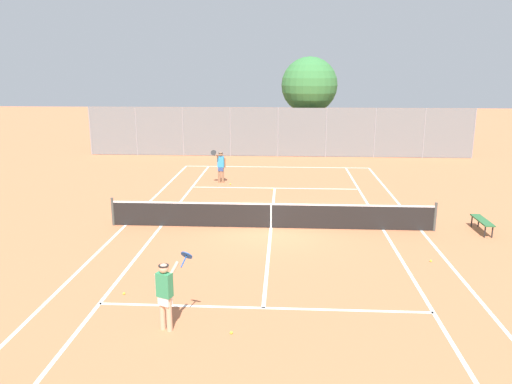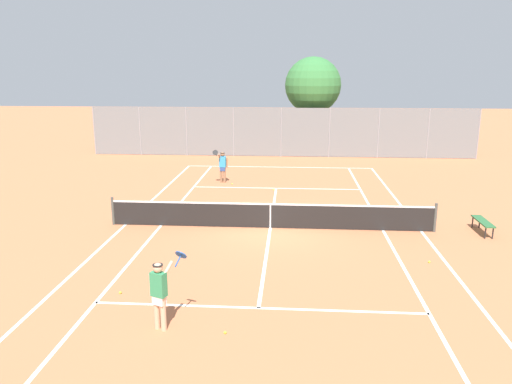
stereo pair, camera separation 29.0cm
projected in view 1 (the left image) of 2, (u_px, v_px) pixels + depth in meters
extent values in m
plane|color=#C67047|center=(271.00, 228.00, 18.51)|extent=(120.00, 120.00, 0.00)
cube|color=white|center=(277.00, 167.00, 30.04)|extent=(11.00, 0.10, 0.01)
cube|color=white|center=(125.00, 225.00, 18.82)|extent=(0.10, 23.80, 0.01)
cube|color=white|center=(421.00, 231.00, 18.20)|extent=(0.10, 23.80, 0.01)
cube|color=white|center=(161.00, 226.00, 18.74)|extent=(0.10, 23.80, 0.01)
cube|color=white|center=(383.00, 230.00, 18.27)|extent=(0.10, 23.80, 0.01)
cube|color=white|center=(263.00, 308.00, 12.30)|extent=(8.26, 0.10, 0.01)
cube|color=white|center=(275.00, 188.00, 24.71)|extent=(8.26, 0.10, 0.01)
cube|color=white|center=(271.00, 228.00, 18.51)|extent=(0.10, 12.80, 0.01)
cylinder|color=#474C47|center=(113.00, 212.00, 18.72)|extent=(0.10, 0.10, 1.07)
cylinder|color=#474C47|center=(435.00, 217.00, 18.04)|extent=(0.10, 0.10, 1.07)
cube|color=black|center=(271.00, 216.00, 18.40)|extent=(11.90, 0.02, 0.89)
cube|color=white|center=(271.00, 204.00, 18.29)|extent=(11.90, 0.03, 0.06)
cube|color=white|center=(271.00, 217.00, 18.40)|extent=(0.05, 0.03, 0.89)
cylinder|color=#D8A884|center=(163.00, 312.00, 11.22)|extent=(0.13, 0.13, 0.82)
cylinder|color=#D8A884|center=(169.00, 314.00, 11.14)|extent=(0.13, 0.13, 0.82)
cube|color=white|center=(165.00, 300.00, 11.10)|extent=(0.33, 0.27, 0.24)
cube|color=#338C59|center=(164.00, 285.00, 11.02)|extent=(0.39, 0.32, 0.56)
sphere|color=#D8A884|center=(164.00, 268.00, 10.92)|extent=(0.22, 0.22, 0.22)
cylinder|color=black|center=(164.00, 265.00, 10.91)|extent=(0.23, 0.23, 0.02)
cylinder|color=#D8A884|center=(156.00, 285.00, 11.13)|extent=(0.08, 0.08, 0.52)
cylinder|color=#D8A884|center=(172.00, 271.00, 11.01)|extent=(0.25, 0.45, 0.35)
cylinder|color=#1E4C99|center=(184.00, 262.00, 11.15)|extent=(0.13, 0.24, 0.22)
cylinder|color=#1E4C99|center=(187.00, 255.00, 11.23)|extent=(0.33, 0.29, 0.23)
cylinder|color=#936B4C|center=(223.00, 175.00, 25.82)|extent=(0.13, 0.13, 0.82)
cylinder|color=#936B4C|center=(219.00, 175.00, 25.84)|extent=(0.13, 0.13, 0.82)
cube|color=#334C8C|center=(221.00, 169.00, 25.75)|extent=(0.29, 0.20, 0.24)
cube|color=#3399D8|center=(221.00, 162.00, 25.67)|extent=(0.35, 0.22, 0.56)
sphere|color=#936B4C|center=(221.00, 154.00, 25.57)|extent=(0.22, 0.22, 0.22)
cylinder|color=black|center=(221.00, 153.00, 25.56)|extent=(0.23, 0.23, 0.02)
cylinder|color=#936B4C|center=(225.00, 163.00, 25.65)|extent=(0.08, 0.08, 0.52)
cylinder|color=#936B4C|center=(218.00, 157.00, 25.48)|extent=(0.11, 0.46, 0.35)
cylinder|color=black|center=(214.00, 154.00, 25.21)|extent=(0.05, 0.25, 0.22)
cylinder|color=black|center=(213.00, 153.00, 25.07)|extent=(0.29, 0.22, 0.23)
sphere|color=#D1DB33|center=(124.00, 293.00, 13.03)|extent=(0.07, 0.07, 0.07)
sphere|color=#D1DB33|center=(231.00, 333.00, 11.09)|extent=(0.07, 0.07, 0.07)
sphere|color=#D1DB33|center=(272.00, 190.00, 24.29)|extent=(0.07, 0.07, 0.07)
sphere|color=#D1DB33|center=(431.00, 261.00, 15.25)|extent=(0.07, 0.07, 0.07)
sphere|color=#D1DB33|center=(230.00, 184.00, 25.46)|extent=(0.07, 0.07, 0.07)
cube|color=#2D6638|center=(482.00, 220.00, 17.96)|extent=(0.36, 1.50, 0.05)
cylinder|color=#262626|center=(485.00, 232.00, 17.41)|extent=(0.05, 0.05, 0.41)
cylinder|color=#262626|center=(472.00, 221.00, 18.64)|extent=(0.05, 0.05, 0.41)
cylinder|color=#262626|center=(492.00, 232.00, 17.39)|extent=(0.05, 0.05, 0.41)
cylinder|color=#262626|center=(479.00, 221.00, 18.63)|extent=(0.05, 0.05, 0.41)
cylinder|color=gray|center=(90.00, 131.00, 34.07)|extent=(0.08, 0.08, 3.28)
cylinder|color=gray|center=(136.00, 131.00, 33.89)|extent=(0.08, 0.08, 3.28)
cylinder|color=gray|center=(183.00, 131.00, 33.71)|extent=(0.08, 0.08, 3.28)
cylinder|color=gray|center=(230.00, 132.00, 33.53)|extent=(0.08, 0.08, 3.28)
cylinder|color=gray|center=(278.00, 132.00, 33.35)|extent=(0.08, 0.08, 3.28)
cylinder|color=gray|center=(326.00, 133.00, 33.16)|extent=(0.08, 0.08, 3.28)
cylinder|color=gray|center=(375.00, 133.00, 32.98)|extent=(0.08, 0.08, 3.28)
cylinder|color=gray|center=(424.00, 133.00, 32.80)|extent=(0.08, 0.08, 3.28)
cylinder|color=gray|center=(474.00, 134.00, 32.62)|extent=(0.08, 0.08, 3.28)
cube|color=slate|center=(278.00, 132.00, 33.35)|extent=(25.68, 0.02, 3.24)
cylinder|color=brown|center=(308.00, 129.00, 35.21)|extent=(0.20, 0.20, 3.30)
sphere|color=#387A3D|center=(309.00, 85.00, 34.49)|extent=(3.87, 3.87, 3.87)
sphere|color=#387A3D|center=(311.00, 92.00, 34.94)|extent=(2.63, 2.63, 2.63)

